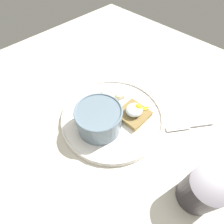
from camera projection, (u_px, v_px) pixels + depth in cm
name	position (u px, v px, depth cm)	size (l,w,h in cm)	color
ground_plane	(112.00, 120.00, 54.10)	(120.00, 120.00, 2.00)	beige
plate	(112.00, 116.00, 52.68)	(30.57, 30.57, 1.60)	white
oatmeal_bowl	(99.00, 119.00, 47.32)	(12.80, 12.80, 7.23)	slate
toast_slice	(133.00, 114.00, 51.84)	(8.38, 8.38, 1.62)	olive
poached_egg	(135.00, 110.00, 50.27)	(7.61, 4.98, 3.02)	white
banana_slice_front	(104.00, 97.00, 56.39)	(3.82, 3.91, 1.49)	#FBEDC8
banana_slice_left	(121.00, 95.00, 56.89)	(3.38, 3.45, 1.51)	beige
banana_slice_back	(106.00, 92.00, 58.05)	(2.90, 2.82, 1.21)	#EFE9C7
banana_slice_right	(113.00, 104.00, 54.42)	(4.68, 4.71, 1.98)	beige
coffee_mug	(201.00, 191.00, 36.06)	(7.62, 7.62, 9.29)	#2F2A30
knife	(190.00, 126.00, 50.96)	(12.23, 9.53, 0.80)	silver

